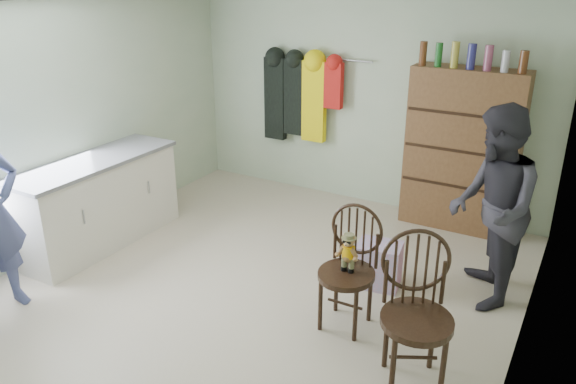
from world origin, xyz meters
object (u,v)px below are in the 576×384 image
Objects in this scene: chair_front at (350,262)px; chair_far at (416,306)px; dresser at (462,150)px; counter at (98,201)px.

chair_far is (0.67, -0.40, 0.04)m from chair_front.
chair_front is at bearing -97.09° from dresser.
dresser reaches higher than chair_far.
counter is 2.91m from chair_front.
chair_front is 0.50× the size of dresser.
chair_far reaches higher than chair_front.
chair_far is (3.58, -0.44, 0.13)m from counter.
dresser is (0.29, 2.34, 0.34)m from chair_front.
chair_front is 2.38m from dresser.
counter is 1.64× the size of chair_far.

